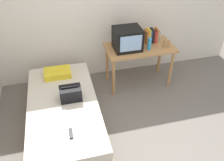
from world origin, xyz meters
name	(u,v)px	position (x,y,z in m)	size (l,w,h in m)	color
ground_plane	(137,151)	(0.00, 0.00, 0.00)	(8.00, 8.00, 0.00)	slate
wall_back	(104,7)	(0.00, 2.00, 1.30)	(5.20, 0.10, 2.60)	silver
bed	(65,114)	(-0.89, 0.71, 0.22)	(1.00, 2.00, 0.45)	#B27F4C
desk	(140,52)	(0.50, 1.47, 0.66)	(1.16, 0.60, 0.75)	#B27F4C
tv	(127,39)	(0.27, 1.46, 0.93)	(0.44, 0.39, 0.36)	black
water_bottle	(149,44)	(0.62, 1.35, 0.85)	(0.07, 0.07, 0.20)	#3399DB
book_row	(152,36)	(0.76, 1.59, 0.86)	(0.24, 0.16, 0.25)	#CC7233
picture_frame	(166,44)	(0.92, 1.35, 0.82)	(0.11, 0.02, 0.13)	#9E754C
pillow	(58,73)	(-0.91, 1.39, 0.50)	(0.42, 0.28, 0.10)	yellow
handbag	(71,93)	(-0.76, 0.76, 0.55)	(0.30, 0.20, 0.22)	black
magazine	(59,116)	(-0.96, 0.45, 0.45)	(0.21, 0.29, 0.01)	white
remote_dark	(71,133)	(-0.84, 0.11, 0.46)	(0.04, 0.16, 0.02)	black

